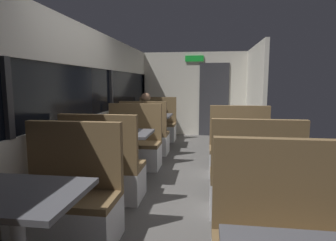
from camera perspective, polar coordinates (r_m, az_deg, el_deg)
ground_plane at (r=4.05m, az=2.15°, el=-13.79°), size 3.30×9.20×0.02m
carriage_window_panel_left at (r=4.18m, az=-17.97°, el=2.33°), size 0.09×8.48×2.30m
carriage_end_bulkhead at (r=7.95m, az=5.69°, el=5.22°), size 2.90×0.11×2.30m
carriage_aisle_panel_right at (r=6.84m, az=17.05°, el=4.64°), size 0.08×2.40×2.30m
dining_table_near_window at (r=2.25m, az=-28.28°, el=-14.93°), size 0.90×0.70×0.74m
bench_near_window_facing_entry at (r=2.91m, az=-19.44°, el=-15.87°), size 0.95×0.50×1.10m
dining_table_mid_window at (r=4.28m, az=-9.50°, el=-3.63°), size 0.90×0.70×0.74m
bench_mid_window_facing_end at (r=3.71m, az=-12.66°, el=-10.41°), size 0.95×0.50×1.10m
bench_mid_window_facing_entry at (r=5.00m, az=-7.01°, el=-5.60°), size 0.95×0.50×1.10m
dining_table_far_window at (r=6.52m, az=-3.34°, el=0.32°), size 0.90×0.70×0.74m
bench_far_window_facing_end at (r=5.89m, az=-4.65°, el=-3.54°), size 0.95×0.50×1.10m
bench_far_window_facing_entry at (r=7.24m, az=-2.24°, el=-1.42°), size 0.95×0.50×1.10m
dining_table_rear_aisle at (r=3.92m, az=15.45°, el=-4.83°), size 0.90×0.70×0.74m
bench_rear_aisle_facing_end at (r=3.34m, az=16.83°, el=-12.62°), size 0.95×0.50×1.10m
bench_rear_aisle_facing_entry at (r=4.67m, az=14.20°, el=-6.72°), size 0.95×0.50×1.10m
seated_passenger at (r=5.93m, az=-4.52°, el=-1.42°), size 0.47×0.55×1.26m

